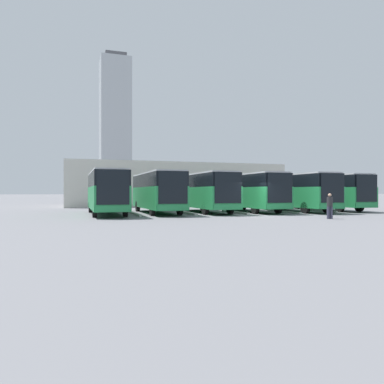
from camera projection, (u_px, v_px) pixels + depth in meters
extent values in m
plane|color=slate|center=(258.00, 216.00, 27.86)|extent=(600.00, 600.00, 0.00)
cube|color=#238447|center=(326.00, 197.00, 36.73)|extent=(2.54, 10.83, 1.75)
cube|color=black|center=(326.00, 182.00, 36.73)|extent=(2.50, 10.66, 1.07)
cube|color=black|center=(367.00, 188.00, 31.57)|extent=(2.14, 0.06, 2.33)
cube|color=#238447|center=(367.00, 205.00, 31.57)|extent=(2.31, 0.08, 0.40)
cube|color=silver|center=(326.00, 176.00, 36.73)|extent=(2.44, 10.39, 0.12)
cylinder|color=black|center=(359.00, 206.00, 33.86)|extent=(0.31, 0.98, 0.98)
cylinder|color=black|center=(340.00, 207.00, 33.22)|extent=(0.31, 0.98, 0.98)
cylinder|color=black|center=(314.00, 204.00, 40.25)|extent=(0.31, 0.98, 0.98)
cylinder|color=black|center=(297.00, 204.00, 39.60)|extent=(0.31, 0.98, 0.98)
cube|color=#B2B2AD|center=(318.00, 211.00, 34.53)|extent=(0.29, 5.17, 0.15)
cube|color=#238447|center=(294.00, 197.00, 34.51)|extent=(2.54, 10.83, 1.75)
cube|color=black|center=(294.00, 182.00, 34.52)|extent=(2.50, 10.66, 1.07)
cube|color=black|center=(333.00, 188.00, 29.35)|extent=(2.14, 0.06, 2.33)
cube|color=#238447|center=(333.00, 206.00, 29.35)|extent=(2.31, 0.08, 0.40)
cube|color=silver|center=(294.00, 175.00, 34.52)|extent=(2.44, 10.39, 0.12)
cylinder|color=black|center=(327.00, 207.00, 31.64)|extent=(0.31, 0.98, 0.98)
cylinder|color=black|center=(305.00, 208.00, 31.00)|extent=(0.31, 0.98, 0.98)
cylinder|color=black|center=(284.00, 205.00, 38.03)|extent=(0.31, 0.98, 0.98)
cylinder|color=black|center=(266.00, 205.00, 37.38)|extent=(0.31, 0.98, 0.98)
cube|color=#B2B2AD|center=(283.00, 212.00, 32.31)|extent=(0.29, 5.17, 0.15)
cube|color=#238447|center=(249.00, 197.00, 33.95)|extent=(2.54, 10.83, 1.75)
cube|color=black|center=(249.00, 182.00, 33.95)|extent=(2.50, 10.66, 1.07)
cube|color=black|center=(280.00, 188.00, 28.79)|extent=(2.14, 0.06, 2.33)
cube|color=#238447|center=(280.00, 206.00, 28.78)|extent=(2.31, 0.08, 0.40)
cube|color=silver|center=(249.00, 175.00, 33.95)|extent=(2.44, 10.39, 0.12)
cylinder|color=black|center=(278.00, 208.00, 31.08)|extent=(0.31, 0.98, 0.98)
cylinder|color=black|center=(255.00, 208.00, 30.44)|extent=(0.31, 0.98, 0.98)
cylinder|color=black|center=(243.00, 205.00, 37.46)|extent=(0.31, 0.98, 0.98)
cylinder|color=black|center=(224.00, 205.00, 36.82)|extent=(0.31, 0.98, 0.98)
cube|color=#B2B2AD|center=(235.00, 212.00, 31.75)|extent=(0.29, 5.17, 0.15)
cube|color=#238447|center=(204.00, 197.00, 32.89)|extent=(2.54, 10.83, 1.75)
cube|color=black|center=(204.00, 181.00, 32.89)|extent=(2.50, 10.66, 1.07)
cube|color=black|center=(228.00, 188.00, 27.73)|extent=(2.14, 0.06, 2.33)
cube|color=#238447|center=(228.00, 207.00, 27.72)|extent=(2.31, 0.08, 0.40)
cube|color=silver|center=(204.00, 174.00, 32.89)|extent=(2.44, 10.39, 0.12)
cylinder|color=black|center=(230.00, 208.00, 30.02)|extent=(0.31, 0.98, 0.98)
cylinder|color=black|center=(205.00, 209.00, 29.38)|extent=(0.31, 0.98, 0.98)
cylinder|color=black|center=(203.00, 205.00, 36.40)|extent=(0.31, 0.98, 0.98)
cylinder|color=black|center=(182.00, 206.00, 35.76)|extent=(0.31, 0.98, 0.98)
cube|color=#B2B2AD|center=(186.00, 213.00, 30.69)|extent=(0.29, 5.17, 0.15)
cube|color=#238447|center=(157.00, 197.00, 31.53)|extent=(2.54, 10.83, 1.75)
cube|color=black|center=(157.00, 181.00, 31.53)|extent=(2.50, 10.66, 1.07)
cube|color=black|center=(173.00, 187.00, 26.37)|extent=(2.14, 0.06, 2.33)
cube|color=#238447|center=(173.00, 208.00, 26.37)|extent=(2.31, 0.08, 0.40)
cube|color=silver|center=(157.00, 174.00, 31.53)|extent=(2.44, 10.39, 0.12)
cylinder|color=black|center=(180.00, 209.00, 28.66)|extent=(0.31, 0.98, 0.98)
cylinder|color=black|center=(152.00, 209.00, 28.02)|extent=(0.31, 0.98, 0.98)
cylinder|color=black|center=(160.00, 206.00, 35.05)|extent=(0.31, 0.98, 0.98)
cylinder|color=black|center=(138.00, 206.00, 34.40)|extent=(0.31, 0.98, 0.98)
cube|color=#B2B2AD|center=(135.00, 214.00, 29.33)|extent=(0.29, 5.17, 0.15)
cube|color=#238447|center=(106.00, 198.00, 29.66)|extent=(2.54, 10.83, 1.75)
cube|color=black|center=(106.00, 180.00, 29.66)|extent=(2.50, 10.66, 1.07)
cube|color=black|center=(113.00, 187.00, 24.50)|extent=(2.14, 0.06, 2.33)
cube|color=#238447|center=(113.00, 209.00, 24.49)|extent=(2.31, 0.08, 0.40)
cube|color=silver|center=(106.00, 172.00, 29.66)|extent=(2.44, 10.39, 0.12)
cylinder|color=black|center=(125.00, 210.00, 26.79)|extent=(0.31, 0.98, 0.98)
cylinder|color=black|center=(95.00, 211.00, 26.14)|extent=(0.31, 0.98, 0.98)
cylinder|color=black|center=(115.00, 207.00, 33.17)|extent=(0.31, 0.98, 0.98)
cylinder|color=black|center=(91.00, 207.00, 32.53)|extent=(0.31, 0.98, 0.98)
cylinder|color=#38384C|center=(328.00, 213.00, 24.79)|extent=(0.23, 0.23, 0.82)
cylinder|color=#38384C|center=(331.00, 213.00, 24.80)|extent=(0.23, 0.23, 0.82)
cylinder|color=#262628|center=(330.00, 202.00, 24.80)|extent=(0.45, 0.45, 0.65)
sphere|color=tan|center=(330.00, 195.00, 24.80)|extent=(0.22, 0.22, 0.22)
cube|color=beige|center=(171.00, 185.00, 51.91)|extent=(27.93, 13.44, 5.50)
cube|color=silver|center=(157.00, 170.00, 59.72)|extent=(27.93, 3.00, 0.24)
cylinder|color=slate|center=(212.00, 187.00, 63.81)|extent=(0.20, 0.20, 5.25)
cylinder|color=slate|center=(94.00, 187.00, 57.71)|extent=(0.20, 0.20, 5.25)
cube|color=#ADB2B7|center=(115.00, 127.00, 191.46)|extent=(15.08, 15.08, 69.89)
cube|color=#4C4C51|center=(115.00, 57.00, 191.48)|extent=(10.55, 10.55, 2.40)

